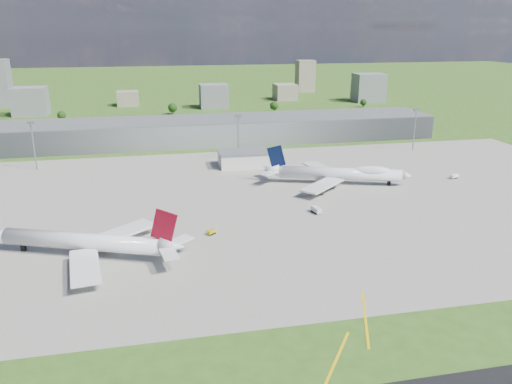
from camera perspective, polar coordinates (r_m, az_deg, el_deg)
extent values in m
plane|color=#305219|center=(322.37, -4.83, 5.19)|extent=(1400.00, 1400.00, 0.00)
cube|color=gray|center=(219.70, 1.29, -1.10)|extent=(360.00, 190.00, 0.08)
cube|color=gray|center=(335.34, -5.18, 7.01)|extent=(300.00, 42.00, 15.00)
cube|color=silver|center=(274.79, -1.50, 3.78)|extent=(26.00, 16.00, 8.00)
cylinder|color=gray|center=(290.37, -24.05, 4.70)|extent=(0.70, 0.70, 25.00)
cube|color=gray|center=(287.96, -24.38, 7.17)|extent=(3.50, 2.00, 1.20)
cylinder|color=gray|center=(287.19, -2.04, 6.16)|extent=(0.70, 0.70, 25.00)
cube|color=gray|center=(284.75, -2.07, 8.68)|extent=(3.50, 2.00, 1.20)
cylinder|color=gray|center=(323.79, 17.66, 6.71)|extent=(0.70, 0.70, 25.00)
cube|color=gray|center=(321.63, 17.88, 8.94)|extent=(3.50, 2.00, 1.20)
cylinder|color=white|center=(176.82, -19.29, -5.36)|extent=(53.74, 25.62, 5.74)
cone|color=white|center=(192.85, -27.19, -4.43)|extent=(6.55, 7.09, 5.74)
cone|color=white|center=(164.02, -9.55, -6.12)|extent=(9.22, 8.14, 5.74)
cube|color=maroon|center=(178.42, -19.78, -5.82)|extent=(43.21, 18.82, 1.24)
cube|color=white|center=(163.02, -18.97, -8.05)|extent=(12.22, 25.88, 0.86)
cube|color=white|center=(185.01, -15.03, -4.44)|extent=(24.82, 22.24, 0.86)
cube|color=maroon|center=(162.10, -10.48, -3.83)|extent=(9.05, 3.93, 11.56)
cylinder|color=#38383D|center=(167.66, -19.04, -7.99)|extent=(6.02, 4.77, 3.06)
cylinder|color=#38383D|center=(183.71, -16.11, -5.33)|extent=(6.02, 4.77, 3.06)
cube|color=black|center=(172.41, -18.14, -7.34)|extent=(1.84, 1.63, 2.39)
cube|color=black|center=(179.28, -16.89, -6.19)|extent=(1.84, 1.63, 2.39)
cube|color=black|center=(189.69, -25.03, -5.81)|extent=(1.84, 1.63, 2.39)
cylinder|color=white|center=(246.24, 9.53, 2.08)|extent=(58.00, 23.99, 5.91)
cone|color=white|center=(250.12, 16.85, 1.79)|extent=(6.37, 7.10, 5.91)
cone|color=white|center=(246.36, 1.77, 2.53)|extent=(9.08, 7.99, 5.91)
cube|color=#1B2E98|center=(246.87, 9.95, 1.66)|extent=(46.80, 17.37, 1.24)
ellipsoid|color=white|center=(247.12, 13.11, 2.34)|extent=(19.81, 11.49, 5.32)
cube|color=white|center=(260.27, 7.49, 2.68)|extent=(13.87, 27.79, 0.86)
cube|color=white|center=(232.54, 7.57, 0.76)|extent=(25.52, 24.14, 0.86)
cube|color=black|center=(244.37, 2.34, 4.08)|extent=(9.17, 3.40, 11.52)
cylinder|color=#38383D|center=(255.22, 8.29, 1.90)|extent=(5.93, 4.53, 3.05)
cylinder|color=#38383D|center=(264.23, 7.05, 2.53)|extent=(5.93, 4.53, 3.05)
cylinder|color=#38383D|center=(238.81, 8.39, 0.74)|extent=(5.93, 4.53, 3.05)
cylinder|color=#38383D|center=(229.59, 7.09, 0.07)|extent=(5.93, 4.53, 3.05)
cube|color=black|center=(251.23, 8.14, 1.52)|extent=(1.80, 1.56, 2.38)
cube|color=black|center=(243.03, 8.18, 0.94)|extent=(1.80, 1.56, 2.38)
cube|color=black|center=(249.90, 14.94, 0.98)|extent=(1.80, 1.56, 2.38)
cube|color=gold|center=(186.00, -5.13, -4.54)|extent=(3.79, 3.56, 1.33)
cube|color=black|center=(186.26, -5.13, -4.73)|extent=(3.45, 3.32, 0.70)
cube|color=silver|center=(207.14, 6.91, -2.02)|extent=(3.43, 5.51, 2.25)
cube|color=black|center=(207.54, 6.90, -2.31)|extent=(3.35, 4.79, 0.70)
cube|color=white|center=(271.74, 21.73, 1.70)|extent=(4.58, 2.98, 1.87)
cube|color=black|center=(271.99, 21.71, 1.51)|extent=(3.99, 2.92, 0.70)
cube|color=slate|center=(477.15, -24.40, 9.41)|extent=(28.00, 22.00, 24.00)
cube|color=gray|center=(506.67, -14.42, 10.32)|extent=(20.00, 18.00, 14.00)
cube|color=slate|center=(479.22, -4.85, 10.87)|extent=(26.00, 20.00, 22.00)
cube|color=gray|center=(533.70, 3.34, 11.35)|extent=(22.00, 24.00, 16.00)
cube|color=slate|center=(531.55, 12.75, 11.56)|extent=(30.00, 22.00, 28.00)
cube|color=gray|center=(600.98, 5.64, 13.04)|extent=(20.00, 18.00, 36.00)
cylinder|color=#382314|center=(438.94, -21.30, 7.75)|extent=(0.70, 0.70, 3.00)
sphere|color=black|center=(438.40, -21.35, 8.18)|extent=(6.75, 6.75, 6.75)
cylinder|color=#382314|center=(447.83, -9.48, 8.97)|extent=(0.70, 0.70, 3.60)
sphere|color=black|center=(447.20, -9.51, 9.48)|extent=(8.10, 8.10, 8.10)
cylinder|color=#382314|center=(455.27, 2.08, 9.35)|extent=(0.70, 0.70, 3.40)
sphere|color=black|center=(454.68, 2.08, 9.82)|extent=(7.65, 7.65, 7.65)
cylinder|color=#382314|center=(493.40, 12.15, 9.62)|extent=(0.70, 0.70, 2.80)
sphere|color=black|center=(492.95, 12.18, 9.98)|extent=(6.30, 6.30, 6.30)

